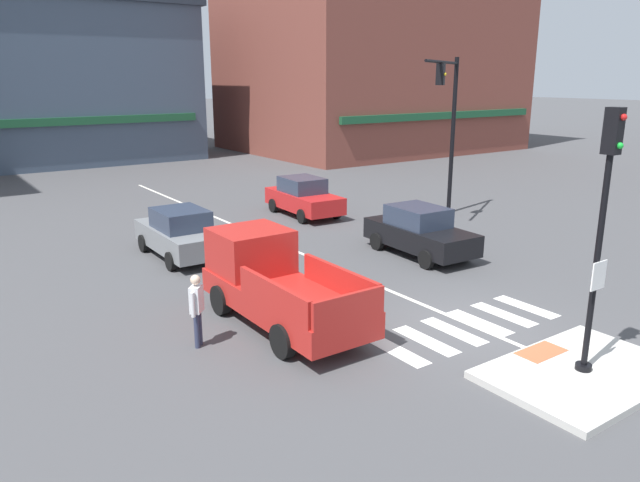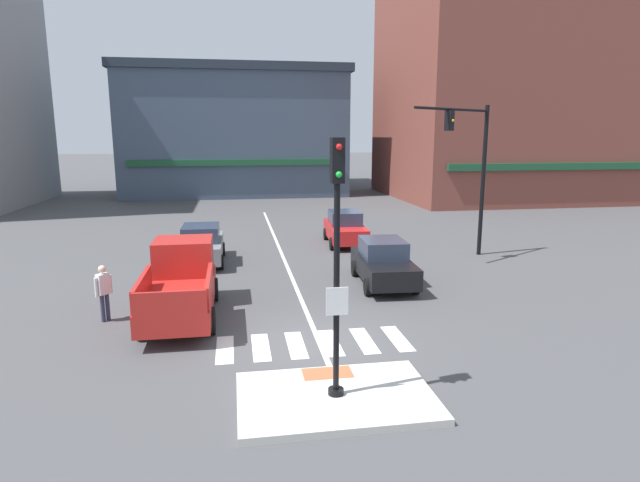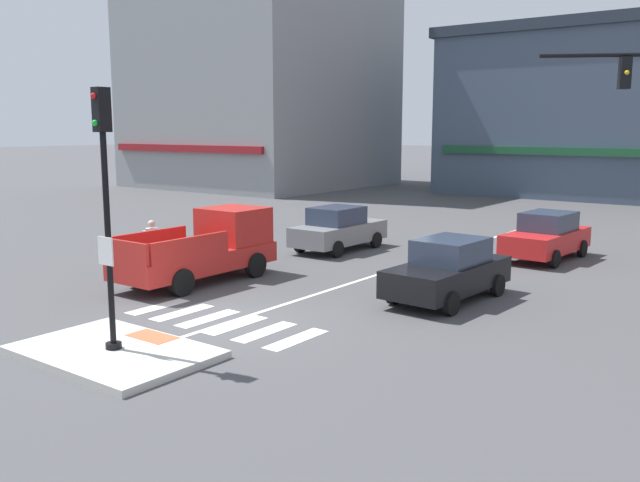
{
  "view_description": "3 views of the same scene",
  "coord_description": "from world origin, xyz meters",
  "views": [
    {
      "loc": [
        -10.59,
        -8.91,
        5.8
      ],
      "look_at": [
        -1.29,
        4.36,
        1.38
      ],
      "focal_mm": 33.84,
      "sensor_mm": 36.0,
      "label": 1
    },
    {
      "loc": [
        -1.93,
        -12.65,
        5.32
      ],
      "look_at": [
        1.06,
        5.4,
        1.63
      ],
      "focal_mm": 29.48,
      "sensor_mm": 36.0,
      "label": 2
    },
    {
      "loc": [
        11.2,
        -11.02,
        4.52
      ],
      "look_at": [
        0.84,
        2.82,
        1.65
      ],
      "focal_mm": 38.28,
      "sensor_mm": 36.0,
      "label": 3
    }
  ],
  "objects": [
    {
      "name": "crosswalk_stripe_b",
      "position": [
        -1.36,
        0.06,
        0.0
      ],
      "size": [
        0.44,
        1.8,
        0.01
      ],
      "primitive_type": "cube",
      "color": "silver",
      "rests_on": "ground"
    },
    {
      "name": "crosswalk_stripe_c",
      "position": [
        -0.45,
        0.06,
        0.0
      ],
      "size": [
        0.44,
        1.8,
        0.01
      ],
      "primitive_type": "cube",
      "color": "silver",
      "rests_on": "ground"
    },
    {
      "name": "car_black_eastbound_mid",
      "position": [
        3.34,
        5.16,
        0.81
      ],
      "size": [
        2.02,
        4.19,
        1.64
      ],
      "color": "black",
      "rests_on": "ground"
    },
    {
      "name": "crosswalk_stripe_e",
      "position": [
        1.36,
        0.06,
        0.0
      ],
      "size": [
        0.44,
        1.8,
        0.01
      ],
      "primitive_type": "cube",
      "color": "silver",
      "rests_on": "ground"
    },
    {
      "name": "crosswalk_stripe_a",
      "position": [
        -2.27,
        0.06,
        0.0
      ],
      "size": [
        0.44,
        1.8,
        0.01
      ],
      "primitive_type": "cube",
      "color": "silver",
      "rests_on": "ground"
    },
    {
      "name": "building_corner_right",
      "position": [
        -25.58,
        30.39,
        10.66
      ],
      "size": [
        16.81,
        16.73,
        21.28
      ],
      "color": "gray",
      "rests_on": "ground"
    },
    {
      "name": "pedestrian_at_curb_left",
      "position": [
        -5.72,
        2.75,
        0.98
      ],
      "size": [
        0.41,
        0.42,
        1.67
      ],
      "color": "#2D334C",
      "rests_on": "ground"
    },
    {
      "name": "crosswalk_stripe_f",
      "position": [
        2.27,
        0.06,
        0.0
      ],
      "size": [
        0.44,
        1.8,
        0.01
      ],
      "primitive_type": "cube",
      "color": "silver",
      "rests_on": "ground"
    },
    {
      "name": "car_red_eastbound_far",
      "position": [
        3.49,
        12.43,
        0.81
      ],
      "size": [
        2.03,
        4.19,
        1.64
      ],
      "color": "red",
      "rests_on": "ground"
    },
    {
      "name": "crosswalk_stripe_d",
      "position": [
        0.45,
        0.06,
        0.0
      ],
      "size": [
        0.44,
        1.8,
        0.01
      ],
      "primitive_type": "cube",
      "color": "silver",
      "rests_on": "ground"
    },
    {
      "name": "traffic_island",
      "position": [
        0.0,
        -2.97,
        0.07
      ],
      "size": [
        3.99,
        2.64,
        0.15
      ],
      "primitive_type": "cube",
      "color": "beige",
      "rests_on": "ground"
    },
    {
      "name": "tactile_pad_front",
      "position": [
        0.0,
        -2.0,
        0.15
      ],
      "size": [
        1.1,
        0.6,
        0.01
      ],
      "primitive_type": "cube",
      "color": "#DB5B38",
      "rests_on": "traffic_island"
    },
    {
      "name": "building_far_block",
      "position": [
        -1.6,
        41.08,
        5.64
      ],
      "size": [
        19.95,
        18.72,
        11.24
      ],
      "color": "#3D4C60",
      "rests_on": "ground"
    },
    {
      "name": "car_grey_westbound_far",
      "position": [
        -3.32,
        9.53,
        0.81
      ],
      "size": [
        1.87,
        4.11,
        1.64
      ],
      "color": "slate",
      "rests_on": "ground"
    },
    {
      "name": "signal_pole",
      "position": [
        0.0,
        -2.98,
        3.23
      ],
      "size": [
        0.44,
        0.38,
        5.13
      ],
      "color": "black",
      "rests_on": "traffic_island"
    },
    {
      "name": "ground_plane",
      "position": [
        0.0,
        0.0,
        0.0
      ],
      "size": [
        300.0,
        300.0,
        0.0
      ],
      "primitive_type": "plane",
      "color": "#474749"
    },
    {
      "name": "pickup_truck_red_westbound_near",
      "position": [
        -3.56,
        3.08,
        0.98
      ],
      "size": [
        2.07,
        5.1,
        2.08
      ],
      "color": "red",
      "rests_on": "ground"
    },
    {
      "name": "lane_centre_line",
      "position": [
        0.17,
        10.0,
        0.0
      ],
      "size": [
        0.14,
        28.0,
        0.01
      ],
      "primitive_type": "cube",
      "color": "silver",
      "rests_on": "ground"
    }
  ]
}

